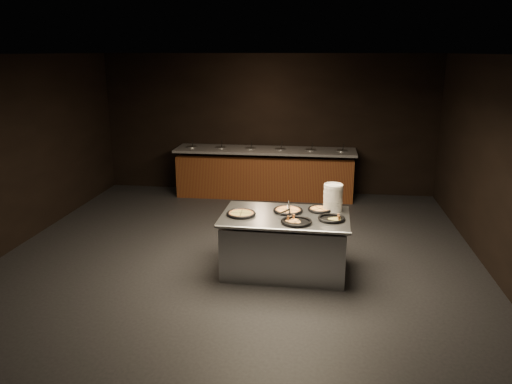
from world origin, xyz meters
TOP-DOWN VIEW (x-y plane):
  - room at (0.00, 0.00)m, footprint 7.02×8.02m
  - salad_bar at (0.00, 3.56)m, footprint 3.70×0.83m
  - serving_counter at (0.70, -0.08)m, footprint 1.73×1.13m
  - plate_stack at (1.33, 0.23)m, footprint 0.26×0.26m
  - pan_veggie_whole at (0.11, -0.16)m, footprint 0.40×0.40m
  - pan_cheese_whole at (0.73, 0.07)m, footprint 0.41×0.41m
  - pan_cheese_slices_a at (1.16, 0.18)m, footprint 0.33×0.33m
  - pan_cheese_slices_b at (0.87, -0.38)m, footprint 0.40×0.40m
  - pan_veggie_slices at (1.31, -0.20)m, footprint 0.36×0.36m
  - server_left at (0.73, 0.02)m, footprint 0.13×0.32m
  - server_right at (0.74, -0.29)m, footprint 0.30×0.23m

SIDE VIEW (x-z plane):
  - serving_counter at x=0.70m, z-range -0.02..0.80m
  - salad_bar at x=0.00m, z-range -0.15..1.03m
  - pan_cheese_slices_b at x=0.87m, z-range 0.81..0.85m
  - pan_veggie_slices at x=1.31m, z-range 0.81..0.85m
  - pan_cheese_slices_a at x=1.16m, z-range 0.81..0.85m
  - pan_veggie_whole at x=0.11m, z-range 0.81..0.85m
  - pan_cheese_whole at x=0.73m, z-range 0.81..0.85m
  - server_left at x=0.73m, z-range 0.81..0.97m
  - server_right at x=0.74m, z-range 0.81..0.98m
  - plate_stack at x=1.33m, z-range 0.81..1.18m
  - room at x=0.00m, z-range -0.01..2.91m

